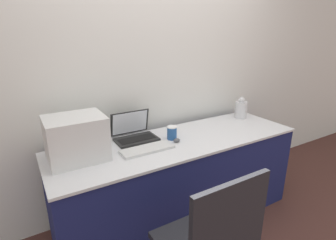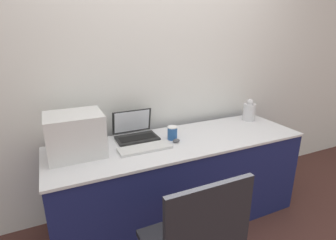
# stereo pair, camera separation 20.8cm
# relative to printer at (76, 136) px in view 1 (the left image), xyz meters

# --- Properties ---
(ground_plane) EXTENTS (14.00, 14.00, 0.00)m
(ground_plane) POSITION_rel_printer_xyz_m (0.81, -0.40, -0.94)
(ground_plane) COLOR #472823
(wall_back) EXTENTS (8.00, 0.05, 2.60)m
(wall_back) POSITION_rel_printer_xyz_m (0.81, 0.36, 0.36)
(wall_back) COLOR silver
(wall_back) RESTS_ON ground_plane
(table) EXTENTS (2.13, 0.67, 0.77)m
(table) POSITION_rel_printer_xyz_m (0.81, -0.08, -0.55)
(table) COLOR #191E51
(table) RESTS_ON ground_plane
(printer) EXTENTS (0.39, 0.33, 0.31)m
(printer) POSITION_rel_printer_xyz_m (0.00, 0.00, 0.00)
(printer) COLOR silver
(printer) RESTS_ON table
(laptop_left) EXTENTS (0.34, 0.26, 0.22)m
(laptop_left) POSITION_rel_printer_xyz_m (0.49, 0.13, -0.12)
(laptop_left) COLOR black
(laptop_left) RESTS_ON table
(external_keyboard) EXTENTS (0.41, 0.15, 0.02)m
(external_keyboard) POSITION_rel_printer_xyz_m (0.48, -0.13, -0.16)
(external_keyboard) COLOR silver
(external_keyboard) RESTS_ON table
(coffee_cup) EXTENTS (0.08, 0.08, 0.11)m
(coffee_cup) POSITION_rel_printer_xyz_m (0.76, -0.03, -0.11)
(coffee_cup) COLOR #285699
(coffee_cup) RESTS_ON table
(mouse) EXTENTS (0.06, 0.04, 0.03)m
(mouse) POSITION_rel_printer_xyz_m (0.76, -0.11, -0.15)
(mouse) COLOR #4C4C51
(mouse) RESTS_ON table
(metal_pitcher) EXTENTS (0.12, 0.12, 0.22)m
(metal_pitcher) POSITION_rel_printer_xyz_m (1.68, 0.09, -0.07)
(metal_pitcher) COLOR silver
(metal_pitcher) RESTS_ON table
(chair) EXTENTS (0.46, 0.44, 0.98)m
(chair) POSITION_rel_printer_xyz_m (0.47, -0.92, -0.37)
(chair) COLOR black
(chair) RESTS_ON ground_plane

